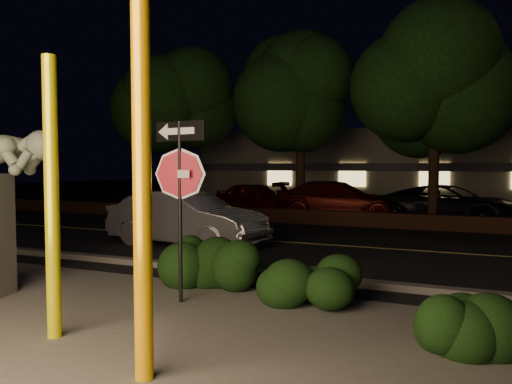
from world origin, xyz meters
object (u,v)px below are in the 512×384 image
yellow_pole_right (142,195)px  parked_car_dark (450,204)px  parked_car_darkred (338,200)px  parked_car_red (256,198)px  yellow_pole_left (52,199)px  silver_sedan (186,218)px  signpost (180,174)px

yellow_pole_right → parked_car_dark: 15.50m
parked_car_dark → parked_car_darkred: bearing=103.7°
parked_car_red → yellow_pole_left: bearing=-146.5°
silver_sedan → parked_car_darkred: 8.49m
silver_sedan → parked_car_darkred: size_ratio=0.86×
parked_car_darkred → parked_car_dark: (4.10, -0.05, -0.04)m
yellow_pole_right → signpost: (-1.14, 2.44, 0.14)m
parked_car_red → parked_car_darkred: 3.96m
signpost → parked_car_red: 14.54m
signpost → parked_car_darkred: signpost is taller
signpost → yellow_pole_right: bearing=-56.5°
signpost → parked_car_red: signpost is taller
yellow_pole_left → parked_car_red: (-4.29, 15.57, -1.01)m
parked_car_red → parked_car_darkred: (3.89, -0.72, 0.06)m
parked_car_darkred → yellow_pole_left: bearing=174.3°
signpost → silver_sedan: signpost is taller
parked_car_dark → yellow_pole_left: bearing=-179.7°
signpost → parked_car_red: size_ratio=0.69×
yellow_pole_right → parked_car_red: size_ratio=0.91×
yellow_pole_left → parked_car_darkred: size_ratio=0.67×
yellow_pole_right → silver_sedan: bearing=119.0°
parked_car_red → parked_car_dark: 8.03m
silver_sedan → parked_car_red: bearing=19.0°
yellow_pole_left → parked_car_red: size_ratio=0.85×
yellow_pole_right → signpost: size_ratio=1.32×
parked_car_red → signpost: bearing=-142.4°
yellow_pole_right → parked_car_dark: size_ratio=0.73×
signpost → parked_car_dark: bearing=84.6°
parked_car_red → parked_car_darkred: bearing=-82.3°
silver_sedan → parked_car_darkred: parked_car_darkred is taller
signpost → parked_car_darkred: size_ratio=0.54×
signpost → parked_car_darkred: (-0.94, 12.94, -1.21)m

